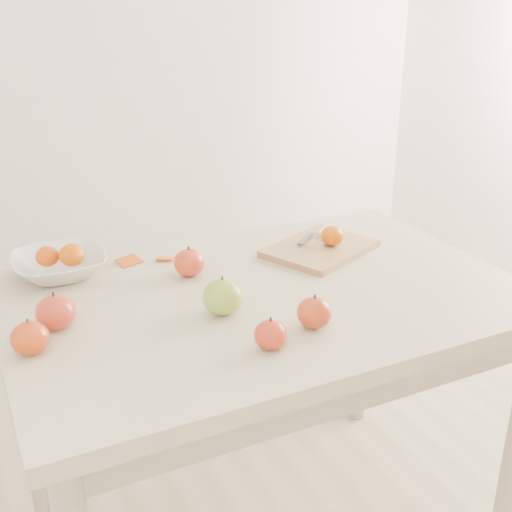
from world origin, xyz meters
name	(u,v)px	position (x,y,z in m)	size (l,w,h in m)	color
table	(265,327)	(0.00, 0.00, 0.65)	(1.20, 0.80, 0.75)	beige
cutting_board	(320,249)	(0.25, 0.16, 0.76)	(0.29, 0.21, 0.02)	tan
board_tangerine	(332,236)	(0.28, 0.15, 0.80)	(0.06, 0.06, 0.05)	#DB5707
fruit_bowl	(60,265)	(-0.42, 0.30, 0.78)	(0.23, 0.23, 0.06)	white
bowl_tangerine_near	(47,256)	(-0.45, 0.31, 0.80)	(0.06, 0.06, 0.05)	#C94107
bowl_tangerine_far	(72,255)	(-0.39, 0.29, 0.81)	(0.06, 0.06, 0.06)	#C96007
orange_peel_a	(129,263)	(-0.24, 0.30, 0.75)	(0.06, 0.04, 0.00)	#C6440E
orange_peel_b	(165,259)	(-0.15, 0.29, 0.75)	(0.04, 0.04, 0.00)	#E15D0F
paring_knife	(322,233)	(0.29, 0.23, 0.78)	(0.15, 0.10, 0.01)	white
apple_green	(223,297)	(-0.14, -0.06, 0.79)	(0.09, 0.09, 0.08)	olive
apple_red_e	(270,335)	(-0.11, -0.24, 0.78)	(0.07, 0.07, 0.06)	#A51A1B
apple_red_d	(30,338)	(-0.54, -0.06, 0.78)	(0.07, 0.07, 0.07)	#9B1A0C
apple_red_b	(56,312)	(-0.48, 0.03, 0.79)	(0.08, 0.08, 0.07)	#98070F
apple_red_c	(314,313)	(0.01, -0.21, 0.78)	(0.07, 0.07, 0.07)	#990303
apple_red_a	(189,263)	(-0.13, 0.16, 0.78)	(0.08, 0.08, 0.07)	#A5101B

